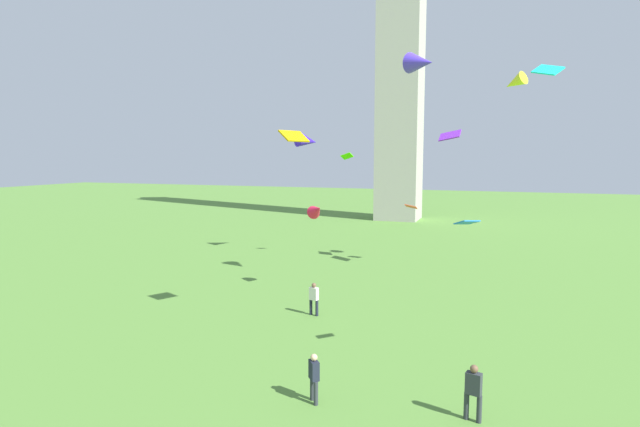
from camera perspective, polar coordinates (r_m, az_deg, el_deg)
name	(u,v)px	position (r m, az deg, el deg)	size (l,w,h in m)	color
monument_obelisk	(402,15)	(69.39, 9.16, 21.20)	(5.39, 5.39, 51.99)	#A8A399
person_0	(473,389)	(17.31, 16.88, -18.40)	(0.55, 0.37, 1.82)	#2D3338
person_1	(314,375)	(17.75, -0.68, -17.72)	(0.48, 0.50, 1.69)	#2D3338
person_3	(314,297)	(26.60, -0.69, -9.38)	(0.52, 0.36, 1.72)	#1E2333
kite_flying_0	(515,82)	(37.35, 21.08, 13.61)	(1.85, 1.65, 1.37)	yellow
kite_flying_1	(307,141)	(41.08, -1.44, 8.19)	(2.10, 2.24, 1.45)	#3519C8
kite_flying_2	(294,136)	(22.98, -2.94, 8.68)	(1.25, 1.46, 0.55)	#D29D07
kite_flying_3	(467,222)	(19.45, 16.20, -0.96)	(0.96, 0.97, 0.27)	blue
kite_flying_4	(450,135)	(37.04, 14.41, 8.51)	(1.50, 1.16, 0.87)	purple
kite_flying_5	(411,207)	(38.71, 10.20, 0.77)	(0.90, 0.68, 0.41)	#E14D2D
kite_flying_6	(317,210)	(29.73, -0.39, 0.36)	(1.48, 1.53, 1.13)	#ED1C41
kite_flying_7	(548,70)	(34.37, 24.26, 14.52)	(1.89, 1.59, 0.95)	#1AE7E1
kite_flying_8	(421,63)	(29.72, 11.27, 16.31)	(2.10, 1.90, 1.35)	#5137E0
kite_flying_9	(347,156)	(39.27, 3.05, 6.46)	(1.00, 0.66, 0.59)	#52EE07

